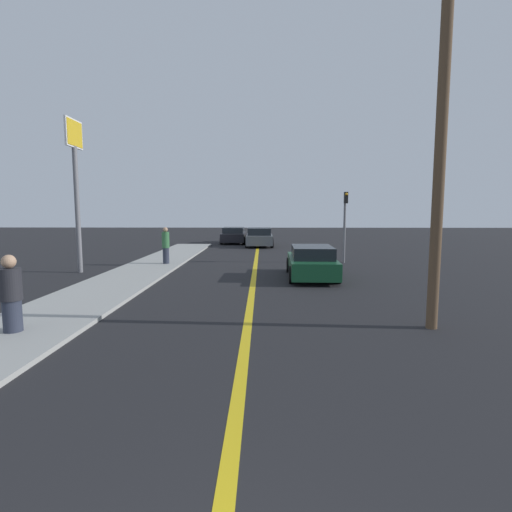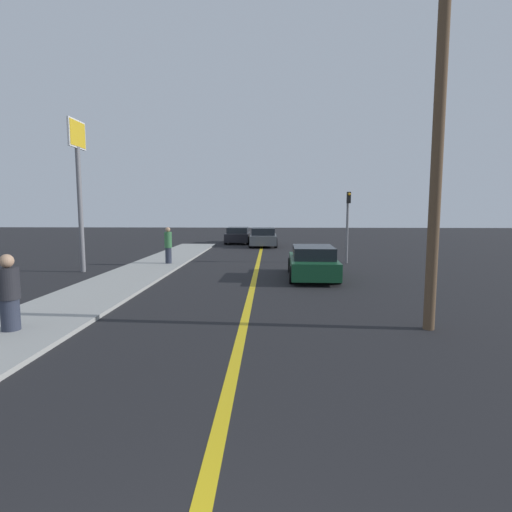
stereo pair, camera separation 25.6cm
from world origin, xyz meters
name	(u,v)px [view 2 (the right image)]	position (x,y,z in m)	size (l,w,h in m)	color
road_center_line	(258,264)	(0.00, 18.00, 0.00)	(0.20, 60.00, 0.01)	gold
sidewalk_left	(135,274)	(-4.80, 14.28, 0.05)	(2.56, 28.57, 0.10)	#9E9E99
car_near_right_lane	(313,262)	(2.24, 14.00, 0.61)	(1.93, 4.15, 1.25)	#144728
car_ahead_center	(263,237)	(0.10, 27.69, 0.66)	(2.01, 4.09, 1.36)	#4C5156
car_far_distant	(238,235)	(-1.98, 30.50, 0.62)	(1.94, 3.94, 1.28)	black
pedestrian_mid_group	(9,293)	(-4.84, 6.64, 0.89)	(0.43, 0.43, 1.60)	#282D3D
pedestrian_far_standing	(168,245)	(-4.23, 17.34, 0.96)	(0.35, 0.35, 1.72)	#282D3D
traffic_light	(348,219)	(4.40, 18.47, 2.18)	(0.18, 0.40, 3.50)	slate
roadside_sign	(78,166)	(-7.36, 15.20, 4.43)	(0.20, 1.41, 6.29)	slate
utility_pole	(437,162)	(4.09, 7.35, 3.62)	(0.24, 0.24, 7.24)	brown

